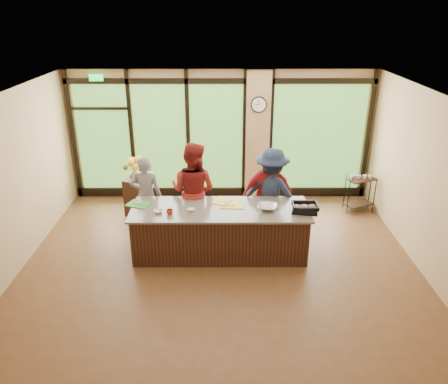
{
  "coord_description": "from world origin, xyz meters",
  "views": [
    {
      "loc": [
        0.05,
        -6.78,
        4.27
      ],
      "look_at": [
        0.07,
        0.4,
        1.2
      ],
      "focal_mm": 35.0,
      "sensor_mm": 36.0,
      "label": 1
    }
  ],
  "objects_px": {
    "cook_left": "(146,196)",
    "cook_right": "(271,193)",
    "island_base": "(220,232)",
    "roasting_pan": "(305,210)",
    "flower_stand": "(137,197)",
    "bar_cart": "(360,189)"
  },
  "relations": [
    {
      "from": "cook_left",
      "to": "cook_right",
      "type": "height_order",
      "value": "cook_right"
    },
    {
      "from": "island_base",
      "to": "roasting_pan",
      "type": "distance_m",
      "value": 1.59
    },
    {
      "from": "cook_right",
      "to": "flower_stand",
      "type": "height_order",
      "value": "cook_right"
    },
    {
      "from": "flower_stand",
      "to": "bar_cart",
      "type": "xyz_separation_m",
      "value": [
        4.93,
        0.21,
        0.09
      ]
    },
    {
      "from": "bar_cart",
      "to": "cook_left",
      "type": "bearing_deg",
      "value": 169.86
    },
    {
      "from": "cook_left",
      "to": "flower_stand",
      "type": "relative_size",
      "value": 2.0
    },
    {
      "from": "flower_stand",
      "to": "cook_right",
      "type": "bearing_deg",
      "value": 7.12
    },
    {
      "from": "flower_stand",
      "to": "bar_cart",
      "type": "height_order",
      "value": "bar_cart"
    },
    {
      "from": "roasting_pan",
      "to": "bar_cart",
      "type": "xyz_separation_m",
      "value": [
        1.6,
        1.98,
        -0.45
      ]
    },
    {
      "from": "island_base",
      "to": "roasting_pan",
      "type": "height_order",
      "value": "roasting_pan"
    },
    {
      "from": "island_base",
      "to": "flower_stand",
      "type": "xyz_separation_m",
      "value": [
        -1.83,
        1.64,
        -0.02
      ]
    },
    {
      "from": "cook_left",
      "to": "flower_stand",
      "type": "distance_m",
      "value": 1.06
    },
    {
      "from": "cook_left",
      "to": "island_base",
      "type": "bearing_deg",
      "value": 151.39
    },
    {
      "from": "roasting_pan",
      "to": "flower_stand",
      "type": "distance_m",
      "value": 3.81
    },
    {
      "from": "island_base",
      "to": "roasting_pan",
      "type": "relative_size",
      "value": 7.11
    },
    {
      "from": "cook_right",
      "to": "cook_left",
      "type": "bearing_deg",
      "value": 20.11
    },
    {
      "from": "cook_left",
      "to": "flower_stand",
      "type": "height_order",
      "value": "cook_left"
    },
    {
      "from": "bar_cart",
      "to": "island_base",
      "type": "bearing_deg",
      "value": -172.92
    },
    {
      "from": "cook_left",
      "to": "flower_stand",
      "type": "bearing_deg",
      "value": -68.18
    },
    {
      "from": "island_base",
      "to": "roasting_pan",
      "type": "xyz_separation_m",
      "value": [
        1.5,
        -0.13,
        0.52
      ]
    },
    {
      "from": "cook_left",
      "to": "roasting_pan",
      "type": "height_order",
      "value": "cook_left"
    },
    {
      "from": "cook_left",
      "to": "roasting_pan",
      "type": "bearing_deg",
      "value": 162.1
    }
  ]
}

